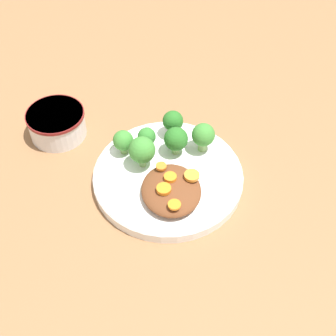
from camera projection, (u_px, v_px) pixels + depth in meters
name	position (u px, v px, depth m)	size (l,w,h in m)	color
ground_plane	(168.00, 180.00, 0.84)	(4.00, 4.00, 0.00)	#8C603D
plate	(168.00, 176.00, 0.83)	(0.26, 0.26, 0.02)	white
dip_bowl	(57.00, 122.00, 0.89)	(0.11, 0.11, 0.05)	silver
stew_mound	(172.00, 190.00, 0.78)	(0.10, 0.11, 0.03)	brown
broccoli_floret_0	(176.00, 139.00, 0.83)	(0.04, 0.04, 0.06)	#7FA85B
broccoli_floret_1	(147.00, 137.00, 0.85)	(0.03, 0.03, 0.04)	#759E51
broccoli_floret_2	(123.00, 141.00, 0.84)	(0.04, 0.04, 0.05)	#759E51
broccoli_floret_3	(142.00, 150.00, 0.81)	(0.05, 0.05, 0.06)	#7FA85B
broccoli_floret_4	(203.00, 136.00, 0.83)	(0.04, 0.04, 0.06)	#7FA85B
broccoli_floret_5	(173.00, 122.00, 0.86)	(0.04, 0.04, 0.05)	#759E51
carrot_slice_0	(161.00, 166.00, 0.80)	(0.02, 0.02, 0.01)	orange
carrot_slice_1	(192.00, 176.00, 0.78)	(0.03, 0.03, 0.01)	orange
carrot_slice_2	(171.00, 177.00, 0.78)	(0.02, 0.02, 0.01)	orange
carrot_slice_3	(164.00, 189.00, 0.76)	(0.02, 0.02, 0.01)	orange
carrot_slice_4	(172.00, 205.00, 0.74)	(0.02, 0.02, 0.00)	orange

